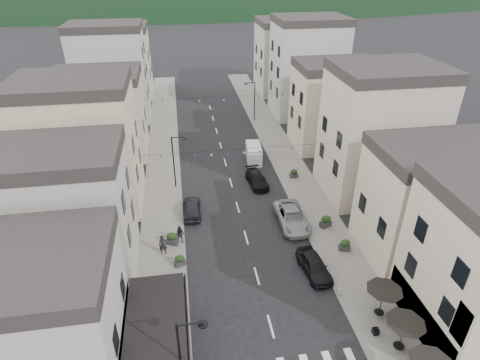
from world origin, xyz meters
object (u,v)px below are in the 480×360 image
object	(u,v)px
parked_car_a	(314,265)
parked_car_e	(192,208)
parked_car_c	(292,217)
pedestrian_b	(180,235)
parked_car_b	(293,220)
parked_car_d	(257,179)
delivery_van	(254,153)
pedestrian_a	(163,245)

from	to	relation	value
parked_car_a	parked_car_e	world-z (taller)	parked_car_a
parked_car_c	parked_car_e	world-z (taller)	parked_car_c
parked_car_e	pedestrian_b	xyz separation A→B (m)	(-1.25, -4.44, 0.23)
parked_car_b	parked_car_d	distance (m)	8.30
parked_car_d	parked_car_e	bearing A→B (deg)	-153.08
parked_car_a	parked_car_d	distance (m)	14.63
parked_car_b	parked_car_c	size ratio (longest dim) A/B	0.75
parked_car_a	parked_car_d	bearing A→B (deg)	90.37
parked_car_b	pedestrian_b	distance (m)	10.50
delivery_van	pedestrian_a	size ratio (longest dim) A/B	2.37
parked_car_d	pedestrian_b	size ratio (longest dim) A/B	2.68
parked_car_c	delivery_van	bearing A→B (deg)	93.99
parked_car_d	pedestrian_a	xyz separation A→B (m)	(-10.13, -10.40, 0.40)
parked_car_d	parked_car_e	distance (m)	8.74
parked_car_d	parked_car_c	bearing A→B (deg)	-82.32
parked_car_e	pedestrian_a	size ratio (longest dim) A/B	2.28
delivery_van	parked_car_d	bearing A→B (deg)	-91.66
parked_car_b	pedestrian_b	size ratio (longest dim) A/B	2.53
parked_car_a	parked_car_b	size ratio (longest dim) A/B	1.03
parked_car_a	pedestrian_b	xyz separation A→B (m)	(-10.45, 5.42, 0.22)
parked_car_e	pedestrian_b	distance (m)	4.62
parked_car_c	pedestrian_a	bearing A→B (deg)	-168.29
parked_car_d	pedestrian_b	xyz separation A→B (m)	(-8.65, -9.10, 0.31)
parked_car_a	parked_car_b	distance (m)	6.42
parked_car_c	pedestrian_b	size ratio (longest dim) A/B	3.37
parked_car_c	parked_car_e	xyz separation A→B (m)	(-9.20, 3.19, -0.06)
parked_car_d	pedestrian_a	bearing A→B (deg)	-139.48
parked_car_c	parked_car_d	distance (m)	8.05
parked_car_c	pedestrian_a	size ratio (longest dim) A/B	3.03
parked_car_d	pedestrian_b	distance (m)	12.56
parked_car_c	pedestrian_b	world-z (taller)	pedestrian_b
parked_car_a	parked_car_c	world-z (taller)	parked_car_c
parked_car_c	delivery_van	xyz separation A→B (m)	(-1.05, 13.69, 0.22)
parked_car_c	pedestrian_b	bearing A→B (deg)	-173.57
parked_car_b	parked_car_c	distance (m)	0.27
parked_car_a	parked_car_e	distance (m)	13.49
parked_car_d	parked_car_a	bearing A→B (deg)	-88.18
pedestrian_b	parked_car_a	bearing A→B (deg)	-12.41
pedestrian_b	delivery_van	bearing A→B (deg)	72.81
delivery_van	pedestrian_a	xyz separation A→B (m)	(-10.88, -16.25, 0.04)
parked_car_d	delivery_van	distance (m)	5.90
parked_car_a	delivery_van	distance (m)	20.39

